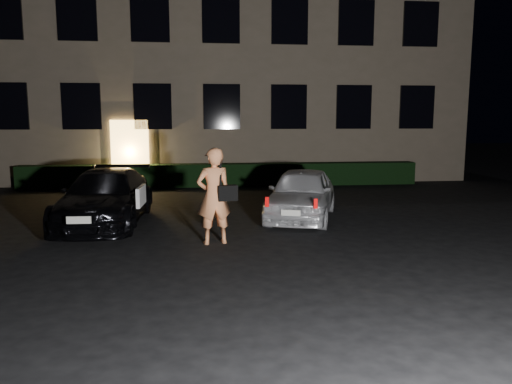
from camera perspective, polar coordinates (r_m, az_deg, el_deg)
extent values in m
plane|color=black|center=(8.84, -0.41, -8.48)|extent=(80.00, 80.00, 0.00)
cube|color=#6B5E4C|center=(23.68, -4.48, 16.75)|extent=(20.00, 8.00, 12.00)
cube|color=#FFC05B|center=(19.57, -14.19, 4.32)|extent=(1.40, 0.10, 2.50)
cube|color=black|center=(20.55, -26.48, 8.77)|extent=(1.40, 0.10, 1.70)
cube|color=black|center=(19.83, -19.32, 9.22)|extent=(1.40, 0.10, 1.70)
cube|color=black|center=(19.43, -11.72, 9.54)|extent=(1.40, 0.10, 1.70)
cube|color=black|center=(19.38, -3.93, 9.70)|extent=(1.40, 0.10, 1.70)
cube|color=black|center=(19.67, 3.77, 9.68)|extent=(1.40, 0.10, 1.70)
cube|color=black|center=(20.30, 11.11, 9.50)|extent=(1.40, 0.10, 1.70)
cube|color=black|center=(21.22, 17.91, 9.20)|extent=(1.40, 0.10, 1.70)
cube|color=black|center=(20.86, -27.09, 17.57)|extent=(1.40, 0.10, 1.70)
cube|color=black|center=(20.15, -19.78, 18.34)|extent=(1.40, 0.10, 1.70)
cube|color=black|center=(19.76, -12.01, 18.85)|extent=(1.40, 0.10, 1.70)
cube|color=black|center=(19.71, -4.03, 19.04)|extent=(1.40, 0.10, 1.70)
cube|color=black|center=(20.00, 3.86, 18.89)|extent=(1.40, 0.10, 1.70)
cube|color=black|center=(20.61, 11.38, 18.43)|extent=(1.40, 0.10, 1.70)
cube|color=black|center=(21.53, 18.31, 17.74)|extent=(1.40, 0.10, 1.70)
cube|color=black|center=(19.06, -3.79, 1.96)|extent=(15.00, 0.70, 0.85)
imported|color=black|center=(12.72, -16.79, -0.58)|extent=(2.04, 4.60, 1.31)
cube|color=white|center=(11.70, -13.00, -0.43)|extent=(0.13, 0.94, 0.44)
cube|color=silver|center=(10.50, -19.59, -3.03)|extent=(0.48, 0.06, 0.15)
imported|color=silver|center=(12.88, 5.24, -0.15)|extent=(2.71, 4.13, 1.31)
cube|color=red|center=(11.17, 1.28, -1.14)|extent=(0.09, 0.07, 0.22)
cube|color=red|center=(11.01, 6.85, -1.33)|extent=(0.09, 0.07, 0.22)
cube|color=silver|center=(11.07, 3.99, -2.39)|extent=(0.43, 0.18, 0.13)
imported|color=#F6935A|center=(10.23, -4.84, -0.48)|extent=(0.81, 0.63, 1.98)
cube|color=black|center=(10.15, -3.30, -0.11)|extent=(0.44, 0.27, 0.31)
cube|color=black|center=(10.10, -4.13, 2.40)|extent=(0.06, 0.07, 0.62)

